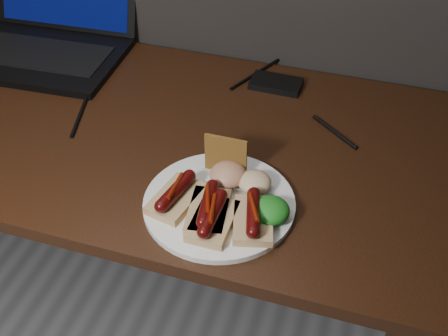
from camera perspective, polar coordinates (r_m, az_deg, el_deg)
The scene contains 13 objects.
desk at distance 1.34m, azimuth -9.47°, elevation 1.45°, with size 1.40×0.70×0.75m.
laptop at distance 1.60m, azimuth -17.31°, elevation 13.06°, with size 0.43×0.39×0.25m.
hard_drive at distance 1.39m, azimuth 5.31°, elevation 8.53°, with size 0.12×0.07×0.02m, color black.
desk_cables at distance 1.38m, azimuth -6.93°, elevation 7.75°, with size 0.93×0.49×0.01m.
plate at distance 1.06m, azimuth -0.49°, elevation -3.62°, with size 0.29×0.29×0.01m, color silver.
bread_sausage_left at distance 1.05m, azimuth -4.90°, elevation -2.77°, with size 0.09×0.13×0.04m.
bread_sausage_center at distance 1.02m, azimuth -1.64°, elevation -4.10°, with size 0.09×0.12×0.04m.
bread_sausage_right at distance 1.01m, azimuth 2.99°, elevation -4.96°, with size 0.10×0.13×0.04m.
bread_sausage_extra at distance 1.00m, azimuth -1.14°, elevation -5.07°, with size 0.07×0.12×0.04m.
crispbread at distance 1.09m, azimuth 0.18°, elevation 1.33°, with size 0.09×0.01×0.09m, color olive.
salad_greens at distance 1.02m, azimuth 4.76°, elevation -4.29°, with size 0.07×0.07×0.04m, color #136215.
salsa_mound at distance 1.08m, azimuth 0.44°, elevation -0.63°, with size 0.07×0.07×0.04m, color maroon.
coleslaw_mound at distance 1.07m, azimuth 3.14°, elevation -1.45°, with size 0.06×0.06×0.04m, color beige.
Camera 1 is at (0.52, 0.47, 1.50)m, focal length 45.00 mm.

